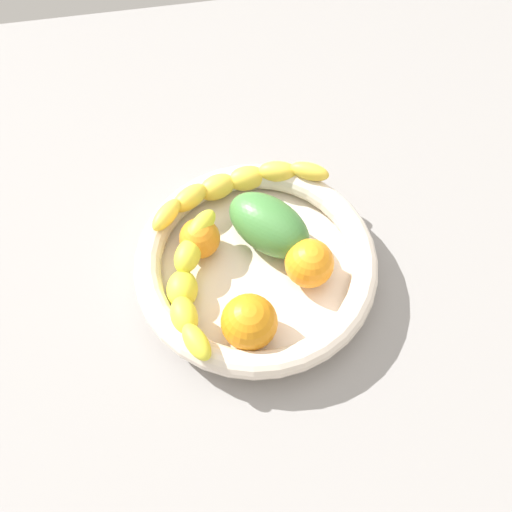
% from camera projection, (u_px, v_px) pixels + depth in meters
% --- Properties ---
extents(kitchen_counter, '(1.20, 1.20, 0.03)m').
position_uv_depth(kitchen_counter, '(256.00, 281.00, 0.74)').
color(kitchen_counter, gray).
rests_on(kitchen_counter, ground).
extents(fruit_bowl, '(0.31, 0.31, 0.06)m').
position_uv_depth(fruit_bowl, '(256.00, 265.00, 0.70)').
color(fruit_bowl, beige).
rests_on(fruit_bowl, kitchen_counter).
extents(banana_draped_left, '(0.25, 0.10, 0.05)m').
position_uv_depth(banana_draped_left, '(234.00, 185.00, 0.74)').
color(banana_draped_left, yellow).
rests_on(banana_draped_left, fruit_bowl).
extents(banana_draped_right, '(0.09, 0.21, 0.06)m').
position_uv_depth(banana_draped_right, '(188.00, 285.00, 0.66)').
color(banana_draped_right, yellow).
rests_on(banana_draped_right, fruit_bowl).
extents(orange_front, '(0.05, 0.05, 0.05)m').
position_uv_depth(orange_front, '(200.00, 238.00, 0.70)').
color(orange_front, orange).
rests_on(orange_front, fruit_bowl).
extents(orange_mid_left, '(0.06, 0.06, 0.06)m').
position_uv_depth(orange_mid_left, '(309.00, 263.00, 0.67)').
color(orange_mid_left, orange).
rests_on(orange_mid_left, fruit_bowl).
extents(orange_mid_right, '(0.07, 0.07, 0.07)m').
position_uv_depth(orange_mid_right, '(249.00, 322.00, 0.63)').
color(orange_mid_right, orange).
rests_on(orange_mid_right, fruit_bowl).
extents(mango_green, '(0.13, 0.14, 0.07)m').
position_uv_depth(mango_green, '(269.00, 225.00, 0.70)').
color(mango_green, '#43803B').
rests_on(mango_green, fruit_bowl).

